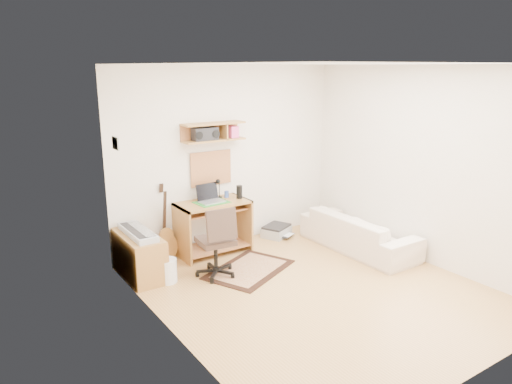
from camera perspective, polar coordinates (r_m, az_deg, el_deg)
floor at (r=5.86m, az=7.10°, el=-11.54°), size 3.60×4.00×0.01m
ceiling at (r=5.26m, az=8.03°, el=14.89°), size 3.60×4.00×0.01m
back_wall at (r=7.01m, az=-3.35°, el=4.20°), size 3.60×0.01×2.60m
left_wall at (r=4.47m, az=-10.18°, el=-2.13°), size 0.01×4.00×2.60m
right_wall at (r=6.72m, az=19.21°, el=2.95°), size 0.01×4.00×2.60m
wall_shelf at (r=6.68m, az=-5.05°, el=7.13°), size 0.90×0.25×0.26m
cork_board at (r=6.86m, az=-5.38°, el=2.83°), size 0.64×0.03×0.49m
wall_photo at (r=5.76m, az=-16.33°, el=5.57°), size 0.02×0.20×0.15m
desk at (r=6.80m, az=-5.10°, el=-4.22°), size 1.00×0.55×0.75m
laptop at (r=6.63m, az=-5.32°, el=-0.20°), size 0.35×0.35×0.25m
speaker at (r=6.82m, az=-1.99°, el=0.01°), size 0.09×0.09×0.19m
desk_lamp at (r=6.86m, az=-4.38°, el=0.47°), size 0.09×0.09×0.28m
pencil_cup at (r=6.90m, az=-3.52°, el=-0.26°), size 0.07×0.07×0.09m
boombox at (r=6.62m, az=-6.09°, el=6.85°), size 0.35×0.16×0.18m
rug at (r=6.34m, az=-0.82°, el=-9.16°), size 1.36×1.17×0.02m
task_chair at (r=6.03m, az=-4.84°, el=-5.79°), size 0.52×0.52×0.94m
cabinet at (r=6.25m, az=-13.69°, el=-7.34°), size 0.40×0.90×0.55m
music_keyboard at (r=6.14m, az=-13.86°, el=-4.66°), size 0.25×0.79×0.07m
guitar at (r=6.60m, az=-10.61°, el=-3.60°), size 0.28×0.18×1.06m
waste_basket at (r=6.06m, az=-10.52°, el=-9.16°), size 0.29×0.29×0.29m
printer at (r=7.53m, az=2.44°, el=-4.61°), size 0.53×0.49×0.16m
sofa at (r=7.06m, az=12.12°, el=-3.97°), size 0.53×1.80×0.71m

